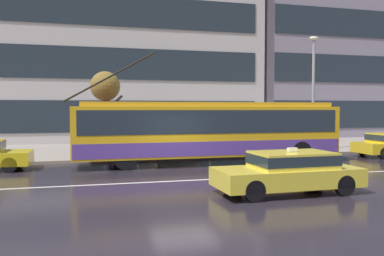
{
  "coord_description": "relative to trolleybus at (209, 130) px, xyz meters",
  "views": [
    {
      "loc": [
        -3.68,
        -15.16,
        2.59
      ],
      "look_at": [
        1.3,
        3.61,
        1.65
      ],
      "focal_mm": 37.73,
      "sensor_mm": 36.0,
      "label": 1
    }
  ],
  "objects": [
    {
      "name": "pedestrian_at_shelter",
      "position": [
        -3.74,
        3.49,
        0.21
      ],
      "size": [
        1.57,
        1.57,
        2.02
      ],
      "color": "black",
      "rests_on": "sidewalk_slab"
    },
    {
      "name": "pedestrian_walking_past",
      "position": [
        -1.92,
        2.4,
        0.18
      ],
      "size": [
        1.15,
        1.15,
        1.98
      ],
      "color": "#4C4D3E",
      "rests_on": "sidewalk_slab"
    },
    {
      "name": "street_tree_bare",
      "position": [
        -4.61,
        3.24,
        1.99
      ],
      "size": [
        2.1,
        1.86,
        4.38
      ],
      "color": "#4F3D36",
      "rests_on": "sidewalk_slab"
    },
    {
      "name": "lane_centre_line",
      "position": [
        -1.95,
        -4.18,
        -1.59
      ],
      "size": [
        72.0,
        0.14,
        0.01
      ],
      "primitive_type": "cube",
      "color": "silver",
      "rests_on": "ground_plane"
    },
    {
      "name": "pedestrian_waiting_by_pole",
      "position": [
        -4.54,
        2.43,
        0.2
      ],
      "size": [
        1.4,
        1.4,
        2.02
      ],
      "color": "navy",
      "rests_on": "sidewalk_slab"
    },
    {
      "name": "taxi_oncoming_near",
      "position": [
        0.38,
        -7.05,
        -0.89
      ],
      "size": [
        4.48,
        1.93,
        1.39
      ],
      "color": "yellow",
      "rests_on": "ground_plane"
    },
    {
      "name": "trolleybus",
      "position": [
        0.0,
        0.0,
        0.0
      ],
      "size": [
        12.77,
        2.57,
        5.17
      ],
      "color": "gold",
      "rests_on": "ground_plane"
    },
    {
      "name": "bus_shelter",
      "position": [
        -1.14,
        3.11,
        0.44
      ],
      "size": [
        4.11,
        1.55,
        2.56
      ],
      "color": "gray",
      "rests_on": "sidewalk_slab"
    },
    {
      "name": "street_lamp",
      "position": [
        7.2,
        2.75,
        2.47
      ],
      "size": [
        0.6,
        0.32,
        6.62
      ],
      "color": "gray",
      "rests_on": "sidewalk_slab"
    },
    {
      "name": "office_tower_corner_right",
      "position": [
        19.18,
        17.14,
        8.21
      ],
      "size": [
        21.98,
        11.9,
        19.59
      ],
      "color": "gray",
      "rests_on": "ground_plane"
    },
    {
      "name": "ground_plane",
      "position": [
        -1.95,
        -2.98,
        -1.59
      ],
      "size": [
        160.0,
        160.0,
        0.0
      ],
      "primitive_type": "plane",
      "color": "#26212B"
    },
    {
      "name": "sidewalk_slab",
      "position": [
        -1.95,
        6.6,
        -1.52
      ],
      "size": [
        80.0,
        10.0,
        0.14
      ],
      "primitive_type": "cube",
      "color": "gray",
      "rests_on": "ground_plane"
    },
    {
      "name": "pedestrian_approaching_curb",
      "position": [
        -4.69,
        3.8,
        0.12
      ],
      "size": [
        1.02,
        1.02,
        2.0
      ],
      "color": "navy",
      "rests_on": "sidewalk_slab"
    }
  ]
}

